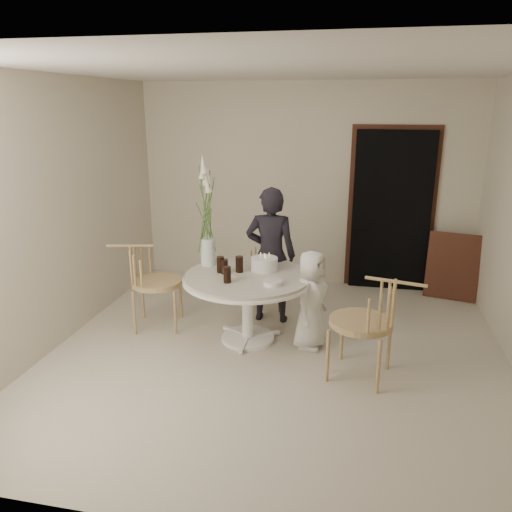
% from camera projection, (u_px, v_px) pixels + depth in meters
% --- Properties ---
extents(ground, '(4.50, 4.50, 0.00)m').
position_uv_depth(ground, '(276.00, 353.00, 5.02)').
color(ground, beige).
rests_on(ground, ground).
extents(room_shell, '(4.50, 4.50, 4.50)m').
position_uv_depth(room_shell, '(278.00, 194.00, 4.55)').
color(room_shell, silver).
rests_on(room_shell, ground).
extents(doorway, '(1.00, 0.10, 2.10)m').
position_uv_depth(doorway, '(391.00, 212.00, 6.54)').
color(doorway, black).
rests_on(doorway, ground).
extents(door_trim, '(1.12, 0.03, 2.22)m').
position_uv_depth(door_trim, '(391.00, 207.00, 6.56)').
color(door_trim, '#50291B').
rests_on(door_trim, ground).
extents(table, '(1.33, 1.33, 0.73)m').
position_uv_depth(table, '(248.00, 285.00, 5.15)').
color(table, white).
rests_on(table, ground).
extents(picture_frame, '(0.67, 0.33, 0.85)m').
position_uv_depth(picture_frame, '(453.00, 267.00, 6.35)').
color(picture_frame, '#50291B').
rests_on(picture_frame, ground).
extents(chair_far, '(0.45, 0.49, 0.77)m').
position_uv_depth(chair_far, '(267.00, 265.00, 6.17)').
color(chair_far, tan).
rests_on(chair_far, ground).
extents(chair_right, '(0.66, 0.63, 0.98)m').
position_uv_depth(chair_right, '(377.00, 314.00, 4.39)').
color(chair_right, tan).
rests_on(chair_right, ground).
extents(chair_left, '(0.64, 0.61, 0.96)m').
position_uv_depth(chair_left, '(144.00, 273.00, 5.48)').
color(chair_left, tan).
rests_on(chair_left, ground).
extents(girl, '(0.58, 0.39, 1.55)m').
position_uv_depth(girl, '(271.00, 255.00, 5.60)').
color(girl, black).
rests_on(girl, ground).
extents(boy, '(0.46, 0.58, 1.03)m').
position_uv_depth(boy, '(311.00, 300.00, 5.04)').
color(boy, white).
rests_on(boy, ground).
extents(birthday_cake, '(0.28, 0.28, 0.19)m').
position_uv_depth(birthday_cake, '(264.00, 264.00, 5.24)').
color(birthday_cake, white).
rests_on(birthday_cake, table).
extents(cola_tumbler_a, '(0.09, 0.09, 0.15)m').
position_uv_depth(cola_tumbler_a, '(225.00, 267.00, 5.13)').
color(cola_tumbler_a, black).
rests_on(cola_tumbler_a, table).
extents(cola_tumbler_b, '(0.09, 0.09, 0.16)m').
position_uv_depth(cola_tumbler_b, '(227.00, 275.00, 4.87)').
color(cola_tumbler_b, black).
rests_on(cola_tumbler_b, table).
extents(cola_tumbler_c, '(0.10, 0.10, 0.17)m').
position_uv_depth(cola_tumbler_c, '(220.00, 265.00, 5.17)').
color(cola_tumbler_c, black).
rests_on(cola_tumbler_c, table).
extents(cola_tumbler_d, '(0.09, 0.09, 0.17)m').
position_uv_depth(cola_tumbler_d, '(239.00, 264.00, 5.17)').
color(cola_tumbler_d, black).
rests_on(cola_tumbler_d, table).
extents(plate_stack, '(0.21, 0.21, 0.05)m').
position_uv_depth(plate_stack, '(273.00, 283.00, 4.82)').
color(plate_stack, white).
rests_on(plate_stack, table).
extents(flower_vase, '(0.16, 0.16, 1.18)m').
position_uv_depth(flower_vase, '(207.00, 221.00, 5.29)').
color(flower_vase, white).
rests_on(flower_vase, table).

